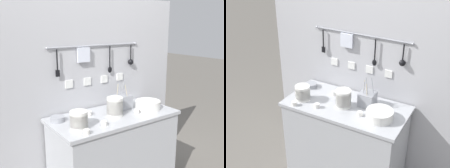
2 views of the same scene
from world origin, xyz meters
The scene contains 11 objects.
counter centered at (0.00, 0.00, 0.43)m, with size 1.12×0.55×0.86m.
back_wall centered at (0.00, 0.31, 0.94)m, with size 1.92×0.09×1.87m.
bowl_stack_back_corner centered at (-0.40, -0.11, 0.93)m, with size 0.14×0.14×0.14m.
bowl_stack_wide_centre centered at (-0.01, -0.03, 0.94)m, with size 0.14×0.14×0.17m.
plate_stack centered at (0.35, -0.06, 0.90)m, with size 0.23×0.23×0.08m.
steel_mixing_bowl centered at (-0.47, 0.13, 0.88)m, with size 0.12×0.12×0.04m.
cutlery_caddy centered at (0.17, 0.09, 0.92)m, with size 0.14×0.14×0.28m.
cup_centre centered at (-0.21, -0.16, 0.88)m, with size 0.05×0.05×0.04m.
cup_mid_row centered at (0.18, -0.09, 0.88)m, with size 0.05×0.05×0.04m.
cup_front_left centered at (-0.19, 0.11, 0.88)m, with size 0.05×0.05×0.04m.
cup_edge_near centered at (-0.41, -0.23, 0.88)m, with size 0.05×0.05×0.04m.
Camera 1 is at (-1.27, -1.76, 1.64)m, focal length 42.00 mm.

